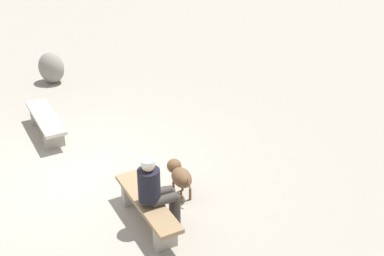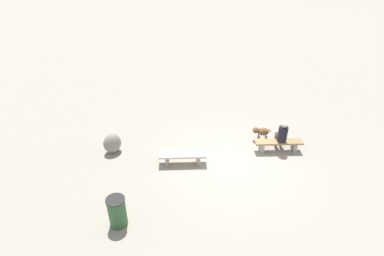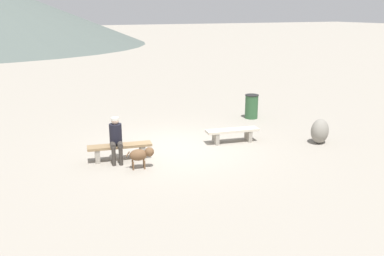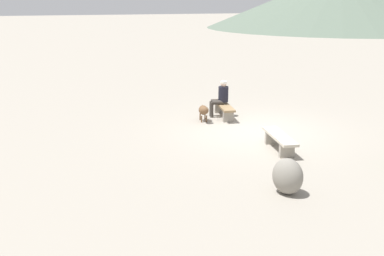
% 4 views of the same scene
% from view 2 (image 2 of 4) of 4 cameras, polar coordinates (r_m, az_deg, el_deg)
% --- Properties ---
extents(ground, '(210.00, 210.00, 0.06)m').
position_cam_2_polar(ground, '(11.32, 7.65, -6.20)').
color(ground, gray).
extents(bench_left, '(1.75, 0.68, 0.44)m').
position_cam_2_polar(bench_left, '(10.88, -1.77, -5.38)').
color(bench_left, gray).
rests_on(bench_left, ground).
extents(bench_right, '(1.82, 0.65, 0.45)m').
position_cam_2_polar(bench_right, '(11.97, 15.88, -2.90)').
color(bench_right, gray).
rests_on(bench_right, ground).
extents(seated_person, '(0.42, 0.65, 1.26)m').
position_cam_2_polar(seated_person, '(11.85, 16.51, -1.03)').
color(seated_person, black).
rests_on(seated_person, ground).
extents(dog, '(0.75, 0.39, 0.57)m').
position_cam_2_polar(dog, '(12.45, 12.87, -0.63)').
color(dog, brown).
rests_on(dog, ground).
extents(trash_bin, '(0.53, 0.53, 0.93)m').
position_cam_2_polar(trash_bin, '(8.96, -13.85, -14.99)').
color(trash_bin, '#2D5633').
rests_on(trash_bin, ground).
extents(boulder, '(0.85, 0.79, 0.78)m').
position_cam_2_polar(boulder, '(11.81, -14.72, -2.79)').
color(boulder, gray).
rests_on(boulder, ground).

